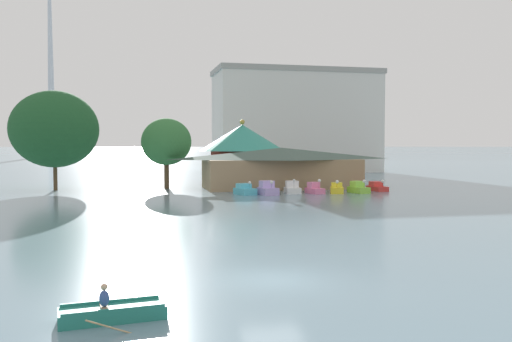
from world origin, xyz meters
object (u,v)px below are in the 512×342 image
Objects in this scene: pedal_boat_lime at (358,188)px; green_roof_pavilion at (242,150)px; pedal_boat_red at (377,187)px; background_building_block at (296,121)px; pedal_boat_cyan at (245,190)px; shoreline_tree_mid at (166,142)px; rowboat_with_rower at (112,312)px; boathouse at (281,167)px; shoreline_tree_tall_left at (54,129)px; pedal_boat_white at (292,188)px; pedal_boat_lavender at (268,189)px; pedal_boat_pink at (315,189)px; distant_broadcast_tower at (50,7)px; pedal_boat_yellow at (337,189)px.

green_roof_pavilion is (-10.35, 15.20, 4.19)m from pedal_boat_lime.
pedal_boat_red is 46.36m from background_building_block.
pedal_boat_cyan is 0.34× the size of shoreline_tree_mid.
rowboat_with_rower is 0.11× the size of background_building_block.
rowboat_with_rower is at bearing -44.69° from pedal_boat_lime.
boathouse is 0.63× the size of background_building_block.
shoreline_tree_tall_left is (-23.67, -3.79, 2.60)m from green_roof_pavilion.
green_roof_pavilion is (-2.92, 13.83, 4.19)m from pedal_boat_white.
pedal_boat_lavender is 0.31× the size of shoreline_tree_mid.
pedal_boat_white is 7.30m from boathouse.
pedal_boat_pink is 0.30× the size of shoreline_tree_mid.
pedal_boat_lavender is at bearing -25.74° from shoreline_tree_tall_left.
pedal_boat_lavender is at bearing -110.74° from background_building_block.
shoreline_tree_tall_left is at bearing -104.33° from pedal_boat_white.
shoreline_tree_tall_left is at bearing -82.59° from distant_broadcast_tower.
boathouse reaches higher than rowboat_with_rower.
shoreline_tree_tall_left reaches higher than pedal_boat_pink.
pedal_boat_lavender is 0.23× the size of green_roof_pavilion.
green_roof_pavilion reaches higher than shoreline_tree_mid.
pedal_boat_pink is at bearing 83.77° from pedal_boat_lavender.
distant_broadcast_tower is at bearing -176.26° from pedal_boat_lime.
pedal_boat_yellow is 0.25× the size of green_roof_pavilion.
pedal_boat_cyan reaches higher than rowboat_with_rower.
pedal_boat_cyan is 0.25× the size of green_roof_pavilion.
pedal_boat_white is 5.04m from pedal_boat_yellow.
green_roof_pavilion is 11.29m from shoreline_tree_mid.
shoreline_tree_mid is 0.05× the size of distant_broadcast_tower.
pedal_boat_cyan is at bearing -117.05° from pedal_boat_lavender.
boathouse is 41.99m from background_building_block.
boathouse is at bearing -126.68° from pedal_boat_red.
boathouse is (-6.74, 8.32, 2.13)m from pedal_boat_lime.
pedal_boat_white is 0.89× the size of pedal_boat_yellow.
distant_broadcast_tower reaches higher than rowboat_with_rower.
shoreline_tree_tall_left is 13.27m from shoreline_tree_mid.
rowboat_with_rower is 1.19× the size of pedal_boat_yellow.
pedal_boat_yellow reaches higher than pedal_boat_red.
boathouse is (0.68, 6.95, 2.12)m from pedal_boat_white.
pedal_boat_cyan is 1.14× the size of pedal_boat_pink.
background_building_block reaches higher than pedal_boat_yellow.
rowboat_with_rower is 51.39m from pedal_boat_red.
pedal_boat_lavender is 0.13× the size of boathouse.
pedal_boat_lime is (13.01, -0.89, 0.05)m from pedal_boat_cyan.
boathouse is 27.84m from shoreline_tree_tall_left.
green_roof_pavilion is at bearing 9.10° from shoreline_tree_tall_left.
pedal_boat_pink is at bearing 74.51° from pedal_boat_white.
pedal_boat_lavender is 26.83m from shoreline_tree_tall_left.
pedal_boat_cyan is (12.97, 41.10, 0.24)m from rowboat_with_rower.
pedal_boat_cyan is 2.50m from pedal_boat_lavender.
pedal_boat_white is 0.83× the size of pedal_boat_red.
shoreline_tree_tall_left is (-37.28, 9.36, 6.89)m from pedal_boat_red.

